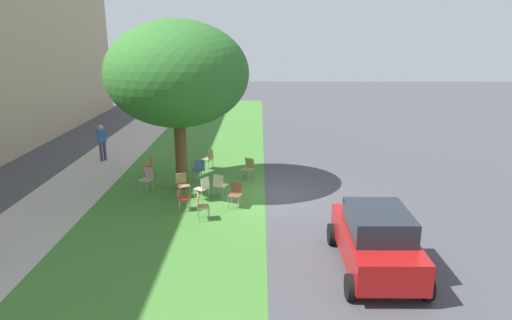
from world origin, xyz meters
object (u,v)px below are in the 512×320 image
object	(u,v)px
street_tree	(177,74)
chair_1	(149,163)
chair_0	(236,193)
chair_10	(182,196)
chair_2	(182,183)
pedestrian_1	(102,141)
chair_7	(199,168)
chair_3	(203,187)
chair_6	(220,184)
chair_5	(201,205)
chair_4	(147,177)
parked_car	(376,239)
chair_8	(248,167)
chair_9	(209,158)

from	to	relation	value
street_tree	chair_1	xyz separation A→B (m)	(1.64, 1.66, -3.84)
chair_0	chair_10	distance (m)	1.81
chair_2	pedestrian_1	distance (m)	6.63
chair_7	chair_0	bearing A→B (deg)	-150.62
chair_2	chair_7	xyz separation A→B (m)	(1.89, -0.37, 0.00)
street_tree	chair_7	bearing A→B (deg)	-28.71
chair_3	chair_7	distance (m)	2.34
chair_3	chair_10	bearing A→B (deg)	147.81
chair_6	chair_7	size ratio (longest dim) A/B	1.00
chair_1	chair_2	world-z (taller)	same
chair_0	chair_6	distance (m)	1.12
street_tree	chair_5	xyz separation A→B (m)	(-3.07, -1.11, -3.84)
chair_4	chair_5	size ratio (longest dim) A/B	1.00
chair_1	chair_3	distance (m)	3.97
chair_3	pedestrian_1	size ratio (longest dim) A/B	0.52
chair_4	parked_car	bearing A→B (deg)	-129.65
chair_2	chair_8	size ratio (longest dim) A/B	1.00
street_tree	chair_2	world-z (taller)	street_tree
chair_3	pedestrian_1	distance (m)	7.49
chair_0	chair_8	bearing A→B (deg)	-6.73
chair_2	chair_7	bearing A→B (deg)	-10.96
chair_0	parked_car	bearing A→B (deg)	-138.88
chair_6	parked_car	xyz separation A→B (m)	(-5.21, -4.36, 0.32)
chair_1	chair_9	distance (m)	2.57
chair_2	chair_10	bearing A→B (deg)	-170.87
chair_0	chair_3	size ratio (longest dim) A/B	1.00
chair_1	chair_4	world-z (taller)	same
chair_5	chair_7	distance (m)	4.08
chair_3	chair_7	bearing A→B (deg)	10.75
chair_5	chair_8	distance (m)	4.42
chair_2	chair_6	bearing A→B (deg)	-93.02
street_tree	chair_5	distance (m)	5.04
chair_3	street_tree	bearing A→B (deg)	35.93
chair_2	chair_8	world-z (taller)	same
chair_9	chair_10	xyz separation A→B (m)	(-4.81, 0.37, 0.00)
chair_8	chair_3	bearing A→B (deg)	147.69
chair_3	chair_8	bearing A→B (deg)	-32.31
street_tree	parked_car	size ratio (longest dim) A/B	1.70
chair_1	chair_6	bearing A→B (deg)	-129.58
chair_7	chair_9	world-z (taller)	same
pedestrian_1	chair_3	bearing A→B (deg)	-134.66
chair_1	chair_0	bearing A→B (deg)	-133.08
chair_3	chair_9	xyz separation A→B (m)	(3.87, 0.22, 0.00)
chair_6	street_tree	bearing A→B (deg)	57.00
chair_6	chair_0	bearing A→B (deg)	-146.09
chair_6	chair_10	bearing A→B (deg)	137.75
chair_1	chair_5	xyz separation A→B (m)	(-4.72, -2.77, 0.00)
street_tree	chair_10	bearing A→B (deg)	-170.50
chair_1	chair_3	xyz separation A→B (m)	(-2.98, -2.63, 0.00)
chair_7	chair_4	bearing A→B (deg)	124.00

